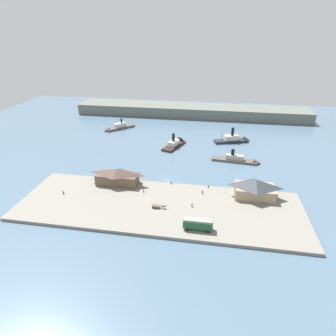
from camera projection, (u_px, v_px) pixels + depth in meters
name	position (u px, v px, depth m)	size (l,w,h in m)	color
ground_plane	(168.00, 181.00, 130.08)	(320.00, 320.00, 0.00)	slate
quay_promenade	(159.00, 206.00, 110.34)	(110.00, 36.00, 1.20)	gray
seawall_edge	(167.00, 184.00, 126.67)	(110.00, 0.80, 1.00)	#666159
ferry_shed_east_terminal	(117.00, 176.00, 123.66)	(18.21, 7.74, 7.17)	brown
ferry_shed_central_terminal	(255.00, 188.00, 113.93)	(15.86, 9.89, 7.80)	#998466
street_tram	(198.00, 224.00, 95.67)	(9.94, 2.92, 4.08)	#1E4C2D
horse_cart	(159.00, 206.00, 107.78)	(5.70, 1.55, 1.87)	brown
pedestrian_at_waters_edge	(144.00, 191.00, 118.08)	(0.39, 0.39, 1.58)	#4C3D33
pedestrian_walking_east	(192.00, 205.00, 108.60)	(0.43, 0.43, 1.74)	#3D4C42
pedestrian_walking_west	(203.00, 192.00, 117.30)	(0.44, 0.44, 1.79)	#4C3D33
pedestrian_by_tram	(63.00, 193.00, 116.88)	(0.44, 0.44, 1.79)	#3D4C42
mooring_post_center_west	(171.00, 183.00, 124.76)	(0.44, 0.44, 0.90)	black
mooring_post_west	(208.00, 186.00, 122.09)	(0.44, 0.44, 0.90)	black
ferry_departing_north	(176.00, 143.00, 169.11)	(12.70, 21.06, 10.57)	black
ferry_near_quay	(240.00, 160.00, 147.66)	(25.66, 7.17, 8.36)	#514C47
ferry_moored_west	(117.00, 128.00, 195.68)	(19.12, 19.66, 8.60)	#514C47
ferry_mid_harbor	(235.00, 140.00, 173.84)	(22.76, 11.61, 10.90)	#23282D
far_headland	(191.00, 111.00, 225.64)	(180.00, 24.00, 8.00)	#60665B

